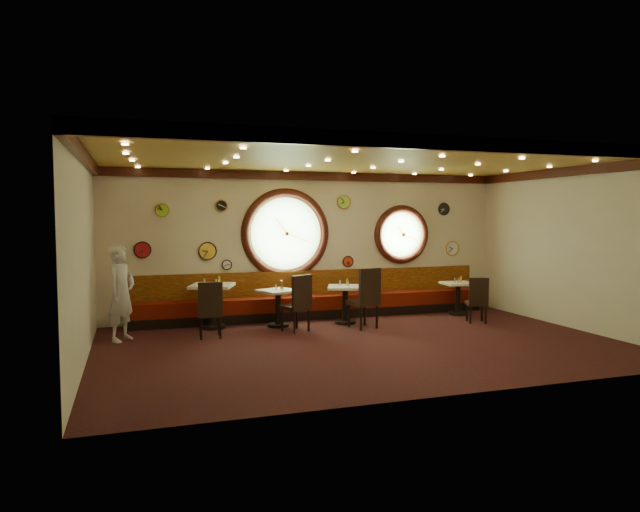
{
  "coord_description": "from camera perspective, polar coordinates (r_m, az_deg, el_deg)",
  "views": [
    {
      "loc": [
        -3.79,
        -9.09,
        2.23
      ],
      "look_at": [
        -0.53,
        0.8,
        1.5
      ],
      "focal_mm": 32.0,
      "sensor_mm": 36.0,
      "label": 1
    }
  ],
  "objects": [
    {
      "name": "floor",
      "position": [
        10.09,
        4.32,
        -8.76
      ],
      "size": [
        9.0,
        6.0,
        0.0
      ],
      "primitive_type": "cube",
      "color": "black",
      "rests_on": "ground"
    },
    {
      "name": "ceiling",
      "position": [
        9.89,
        4.42,
        9.63
      ],
      "size": [
        9.0,
        6.0,
        0.02
      ],
      "primitive_type": "cube",
      "color": "#C88B38",
      "rests_on": "wall_back"
    },
    {
      "name": "wall_back",
      "position": [
        12.68,
        -0.84,
        1.16
      ],
      "size": [
        9.0,
        0.02,
        3.2
      ],
      "primitive_type": "cube",
      "color": "beige",
      "rests_on": "floor"
    },
    {
      "name": "wall_front",
      "position": [
        7.2,
        13.6,
        -1.12
      ],
      "size": [
        9.0,
        0.02,
        3.2
      ],
      "primitive_type": "cube",
      "color": "beige",
      "rests_on": "floor"
    },
    {
      "name": "wall_left",
      "position": [
        9.14,
        -22.67,
        -0.25
      ],
      "size": [
        0.02,
        6.0,
        3.2
      ],
      "primitive_type": "cube",
      "color": "beige",
      "rests_on": "floor"
    },
    {
      "name": "wall_right",
      "position": [
        12.32,
        24.09,
        0.73
      ],
      "size": [
        0.02,
        6.0,
        3.2
      ],
      "primitive_type": "cube",
      "color": "beige",
      "rests_on": "floor"
    },
    {
      "name": "molding_back",
      "position": [
        12.65,
        -0.78,
        8.0
      ],
      "size": [
        9.0,
        0.1,
        0.18
      ],
      "primitive_type": "cube",
      "color": "#331009",
      "rests_on": "wall_back"
    },
    {
      "name": "molding_front",
      "position": [
        7.27,
        13.58,
        10.86
      ],
      "size": [
        9.0,
        0.1,
        0.18
      ],
      "primitive_type": "cube",
      "color": "#331009",
      "rests_on": "wall_back"
    },
    {
      "name": "molding_left",
      "position": [
        9.15,
        -22.61,
        9.22
      ],
      "size": [
        0.1,
        6.0,
        0.18
      ],
      "primitive_type": "cube",
      "color": "#331009",
      "rests_on": "wall_back"
    },
    {
      "name": "molding_right",
      "position": [
        12.3,
        24.12,
        7.77
      ],
      "size": [
        0.1,
        6.0,
        0.18
      ],
      "primitive_type": "cube",
      "color": "#331009",
      "rests_on": "wall_back"
    },
    {
      "name": "banquette_base",
      "position": [
        12.58,
        -0.45,
        -5.74
      ],
      "size": [
        8.0,
        0.55,
        0.2
      ],
      "primitive_type": "cube",
      "color": "black",
      "rests_on": "floor"
    },
    {
      "name": "banquette_seat",
      "position": [
        12.54,
        -0.45,
        -4.61
      ],
      "size": [
        8.0,
        0.55,
        0.3
      ],
      "primitive_type": "cube",
      "color": "#5C1207",
      "rests_on": "banquette_base"
    },
    {
      "name": "banquette_back",
      "position": [
        12.7,
        -0.76,
        -2.69
      ],
      "size": [
        8.0,
        0.1,
        0.55
      ],
      "primitive_type": "cube",
      "color": "#5F1407",
      "rests_on": "wall_back"
    },
    {
      "name": "porthole_left_glass",
      "position": [
        12.5,
        -3.47,
        2.26
      ],
      "size": [
        1.66,
        0.02,
        1.66
      ],
      "primitive_type": "cylinder",
      "rotation": [
        1.57,
        0.0,
        0.0
      ],
      "color": "#8FD17D",
      "rests_on": "wall_back"
    },
    {
      "name": "porthole_left_frame",
      "position": [
        12.49,
        -3.45,
        2.26
      ],
      "size": [
        1.98,
        0.18,
        1.98
      ],
      "primitive_type": "torus",
      "rotation": [
        1.57,
        0.0,
        0.0
      ],
      "color": "#331009",
      "rests_on": "wall_back"
    },
    {
      "name": "porthole_left_ring",
      "position": [
        12.46,
        -3.41,
        2.25
      ],
      "size": [
        1.61,
        0.03,
        1.61
      ],
      "primitive_type": "torus",
      "rotation": [
        1.57,
        0.0,
        0.0
      ],
      "color": "#C4862E",
      "rests_on": "wall_back"
    },
    {
      "name": "porthole_right_glass",
      "position": [
        13.49,
        8.12,
        2.14
      ],
      "size": [
        1.1,
        0.02,
        1.1
      ],
      "primitive_type": "cylinder",
      "rotation": [
        1.57,
        0.0,
        0.0
      ],
      "color": "#8FD17D",
      "rests_on": "wall_back"
    },
    {
      "name": "porthole_right_frame",
      "position": [
        13.48,
        8.15,
        2.14
      ],
      "size": [
        1.38,
        0.18,
        1.38
      ],
      "primitive_type": "torus",
      "rotation": [
        1.57,
        0.0,
        0.0
      ],
      "color": "#331009",
      "rests_on": "wall_back"
    },
    {
      "name": "porthole_right_ring",
      "position": [
        13.45,
        8.2,
        2.14
      ],
      "size": [
        1.09,
        0.03,
        1.09
      ],
      "primitive_type": "torus",
      "rotation": [
        1.57,
        0.0,
        0.0
      ],
      "color": "#C4862E",
      "rests_on": "wall_back"
    },
    {
      "name": "wall_clock_0",
      "position": [
        12.95,
        2.8,
        -0.56
      ],
      "size": [
        0.24,
        0.03,
        0.24
      ],
      "primitive_type": "cylinder",
      "rotation": [
        1.57,
        0.0,
        0.0
      ],
      "color": "red",
      "rests_on": "wall_back"
    },
    {
      "name": "wall_clock_1",
      "position": [
        12.07,
        -17.32,
        0.6
      ],
      "size": [
        0.32,
        0.03,
        0.32
      ],
      "primitive_type": "cylinder",
      "rotation": [
        1.57,
        0.0,
        0.0
      ],
      "color": "#B5121A",
      "rests_on": "wall_back"
    },
    {
      "name": "wall_clock_2",
      "position": [
        12.24,
        -9.31,
        -0.87
      ],
      "size": [
        0.2,
        0.03,
        0.2
      ],
      "primitive_type": "cylinder",
      "rotation": [
        1.57,
        0.0,
        0.0
      ],
      "color": "white",
      "rests_on": "wall_back"
    },
    {
      "name": "wall_clock_3",
      "position": [
        12.06,
        -15.5,
        4.43
      ],
      "size": [
        0.26,
        0.03,
        0.26
      ],
      "primitive_type": "cylinder",
      "rotation": [
        1.57,
        0.0,
        0.0
      ],
      "color": "#8ED32A",
      "rests_on": "wall_back"
    },
    {
      "name": "wall_clock_4",
      "position": [
        14.13,
        13.08,
        0.74
      ],
      "size": [
        0.34,
        0.03,
        0.34
      ],
      "primitive_type": "cylinder",
      "rotation": [
        1.57,
        0.0,
        0.0
      ],
      "color": "white",
      "rests_on": "wall_back"
    },
    {
      "name": "wall_clock_5",
      "position": [
        13.98,
        12.26,
        4.61
      ],
      "size": [
        0.28,
        0.03,
        0.28
      ],
      "primitive_type": "cylinder",
      "rotation": [
        1.57,
        0.0,
        0.0
      ],
      "color": "black",
      "rests_on": "wall_back"
    },
    {
      "name": "wall_clock_6",
      "position": [
        12.18,
        -9.84,
        4.99
      ],
      "size": [
        0.24,
        0.03,
        0.24
      ],
      "primitive_type": "cylinder",
      "rotation": [
        1.57,
        0.0,
        0.0
      ],
      "color": "black",
      "rests_on": "wall_back"
    },
    {
      "name": "wall_clock_7",
      "position": [
        12.88,
        2.4,
        5.43
      ],
      "size": [
        0.3,
        0.03,
        0.3
      ],
      "primitive_type": "cylinder",
      "rotation": [
        1.57,
        0.0,
        0.0
      ],
      "color": "#9CDB44",
      "rests_on": "wall_back"
    },
    {
      "name": "wall_clock_8",
      "position": [
        12.16,
        -11.18,
        0.49
      ],
      "size": [
        0.36,
        0.03,
        0.36
      ],
      "primitive_type": "cylinder",
      "rotation": [
        1.57,
        0.0,
        0.0
      ],
      "color": "yellow",
      "rests_on": "wall_back"
    },
    {
      "name": "table_a",
      "position": [
        11.55,
        -10.73,
        -4.4
      ],
      "size": [
        1.02,
        1.02,
        0.88
      ],
      "color": "black",
      "rests_on": "floor"
    },
    {
      "name": "table_b",
      "position": [
        11.56,
        -4.22,
        -4.74
      ],
      "size": [
        0.89,
        0.89,
        0.75
      ],
      "color": "black",
      "rests_on": "floor"
    },
    {
      "name": "table_c",
      "position": [
        11.88,
        2.54,
        -4.4
      ],
      "size": [
        0.92,
        0.92,
        0.78
      ],
      "color": "black",
      "rests_on": "floor"
    },
    {
      "name": "table_d",
      "position": [
        13.3,
        13.64,
        -3.74
      ],
      "size": [
        0.73,
        0.73,
        0.73
      ],
      "color": "black",
      "rests_on": "floor"
    },
    {
      "name": "chair_a",
      "position": [
        10.6,
        -10.92,
        -4.94
      ],
      "size": [
        0.47,
        0.47,
        0.64
      ],
      "rotation": [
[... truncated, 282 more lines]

